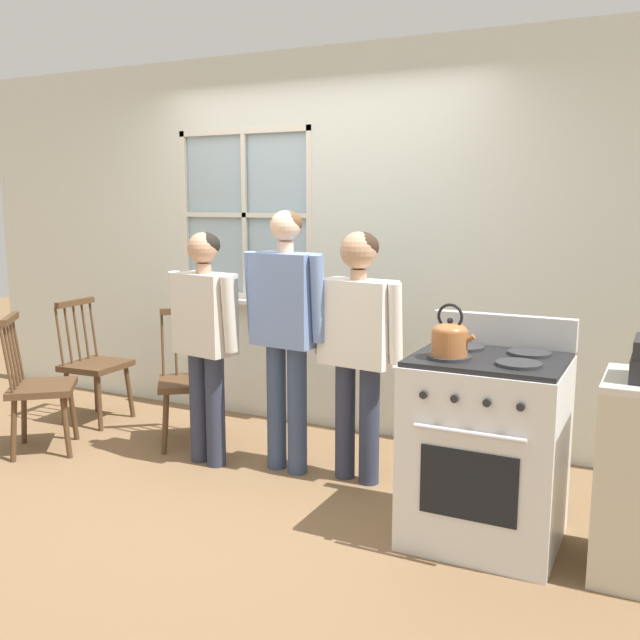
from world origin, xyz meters
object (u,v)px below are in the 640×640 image
Objects in this scene: person_adult_right at (358,330)px; stove at (486,447)px; chair_by_window at (94,365)px; person_teen_center at (286,318)px; person_elderly_left at (205,328)px; chair_center_cluster at (39,388)px; kettle at (450,338)px; potted_plant at (265,290)px; chair_near_wall at (190,382)px.

stove is at bearing -18.45° from person_adult_right.
person_teen_center is at bearing -100.28° from chair_by_window.
person_elderly_left is 0.53m from person_teen_center.
person_teen_center reaches higher than person_elderly_left.
kettle is (2.79, -0.07, 0.59)m from chair_center_cluster.
kettle reaches higher than potted_plant.
chair_by_window is at bearing 175.34° from person_elderly_left.
person_adult_right reaches higher than person_elderly_left.
chair_by_window is 1.00× the size of chair_near_wall.
chair_by_window is 3.74× the size of kettle.
chair_center_cluster is 0.63× the size of person_elderly_left.
potted_plant is (0.20, 0.68, 0.57)m from chair_near_wall.
person_adult_right is 5.69× the size of potted_plant.
kettle is (0.70, -0.54, 0.11)m from person_adult_right.
stove reaches higher than chair_center_cluster.
person_teen_center reaches higher than stove.
potted_plant reaches higher than chair_by_window.
chair_center_cluster is 1.25m from person_elderly_left.
person_adult_right is (0.45, 0.05, -0.04)m from person_teen_center.
person_adult_right is 0.89m from kettle.
person_adult_right reaches higher than stove.
person_adult_right reaches higher than chair_by_window.
chair_near_wall is 1.00m from person_teen_center.
chair_near_wall is 1.00× the size of chair_center_cluster.
chair_by_window is 1.42m from potted_plant.
chair_center_cluster is 2.85m from kettle.
potted_plant reaches higher than stove.
chair_by_window is at bearing -177.76° from person_adult_right.
chair_by_window is at bearing 137.73° from chair_near_wall.
kettle is at bearing -36.46° from potted_plant.
person_elderly_left is at bearing -160.28° from person_teen_center.
stove is at bearing -127.15° from chair_center_cluster.
chair_center_cluster is at bearing -158.56° from person_teen_center.
person_adult_right is at bearing -41.59° from chair_near_wall.
potted_plant is at bearing 108.10° from person_elderly_left.
chair_near_wall is 0.62× the size of person_adult_right.
person_elderly_left is at bearing -108.15° from chair_by_window.
person_adult_right is at bearing 12.80° from person_teen_center.
person_elderly_left is 1.71m from kettle.
chair_center_cluster is at bearing -160.23° from person_adult_right.
stove is (2.15, -0.51, 0.04)m from chair_near_wall.
person_teen_center is 6.47× the size of kettle.
chair_by_window is 0.85× the size of stove.
potted_plant is (-1.08, 0.78, 0.09)m from person_adult_right.
chair_near_wall is 0.99m from chair_center_cluster.
person_teen_center is 0.46m from person_adult_right.
chair_center_cluster is at bearing -169.91° from chair_by_window.
potted_plant is at bearing 151.37° from person_adult_right.
person_elderly_left reaches higher than chair_center_cluster.
chair_by_window and chair_center_cluster have the same top height.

